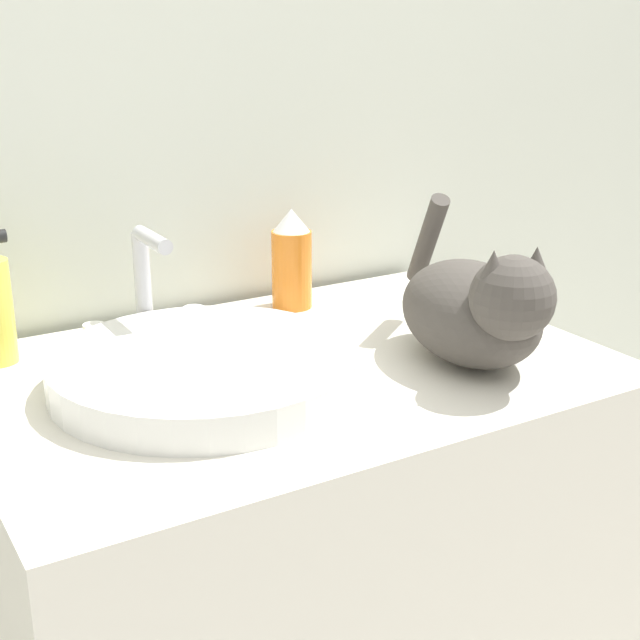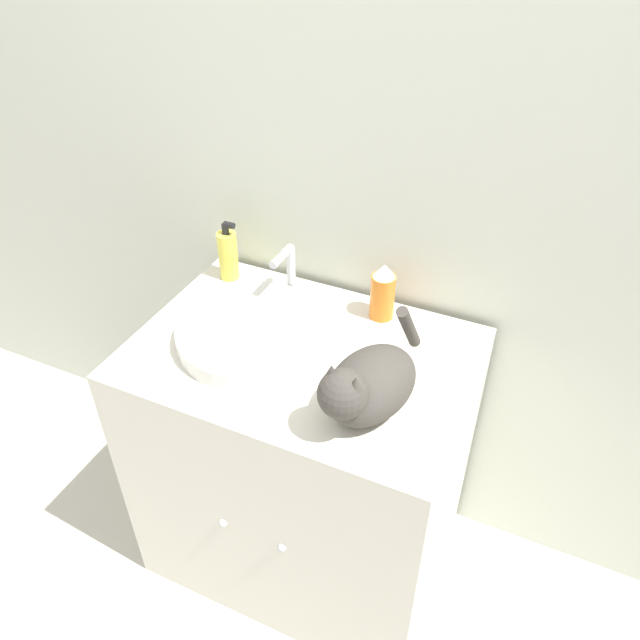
% 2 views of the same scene
% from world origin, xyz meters
% --- Properties ---
extents(wall_back, '(6.00, 0.05, 2.50)m').
position_xyz_m(wall_back, '(0.00, 0.64, 1.25)').
color(wall_back, silver).
rests_on(wall_back, ground_plane).
extents(vanity_cabinet, '(0.85, 0.61, 0.83)m').
position_xyz_m(vanity_cabinet, '(0.00, 0.30, 0.41)').
color(vanity_cabinet, silver).
rests_on(vanity_cabinet, ground_plane).
extents(sink_basin, '(0.39, 0.39, 0.05)m').
position_xyz_m(sink_basin, '(-0.13, 0.29, 0.85)').
color(sink_basin, white).
rests_on(sink_basin, vanity_cabinet).
extents(faucet, '(0.18, 0.12, 0.17)m').
position_xyz_m(faucet, '(-0.13, 0.49, 0.90)').
color(faucet, silver).
rests_on(faucet, vanity_cabinet).
extents(cat, '(0.22, 0.36, 0.21)m').
position_xyz_m(cat, '(0.22, 0.17, 0.91)').
color(cat, '#47423D').
rests_on(cat, vanity_cabinet).
extents(spray_bottle, '(0.06, 0.06, 0.16)m').
position_xyz_m(spray_bottle, '(0.13, 0.52, 0.91)').
color(spray_bottle, orange).
rests_on(spray_bottle, vanity_cabinet).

